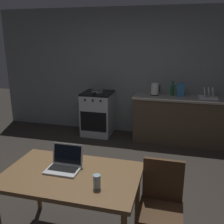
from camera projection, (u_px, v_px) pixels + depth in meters
name	position (u px, v px, depth m)	size (l,w,h in m)	color
ground_plane	(91.00, 196.00, 3.34)	(12.00, 12.00, 0.00)	#2D2823
back_wall	(144.00, 73.00, 5.26)	(6.40, 0.10, 2.57)	gray
kitchen_counter	(190.00, 120.00, 4.94)	(2.16, 0.64, 0.91)	#4C3D2D
stove_oven	(98.00, 113.00, 5.39)	(0.60, 0.62, 0.91)	#B7BABF
dining_table	(71.00, 181.00, 2.45)	(1.30, 0.82, 0.75)	brown
chair	(161.00, 202.00, 2.37)	(0.40, 0.40, 0.91)	#4C331E
laptop	(64.00, 165.00, 2.51)	(0.32, 0.26, 0.22)	silver
electric_kettle	(155.00, 89.00, 4.95)	(0.18, 0.16, 0.24)	black
frying_pan	(97.00, 91.00, 5.23)	(0.24, 0.42, 0.05)	gray
drinking_glass	(97.00, 182.00, 2.18)	(0.07, 0.07, 0.13)	#99B7C6
cereal_box	(181.00, 90.00, 4.85)	(0.13, 0.05, 0.25)	#3372B2
dish_rack	(208.00, 96.00, 4.73)	(0.34, 0.26, 0.21)	silver
bottle_b	(173.00, 89.00, 4.94)	(0.07, 0.07, 0.27)	#19592D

